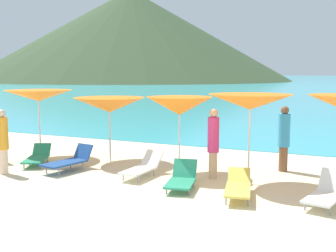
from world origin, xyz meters
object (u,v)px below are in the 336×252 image
object	(u,v)px
lounge_chair_4	(69,160)
beachgoer_3	(3,140)
lounge_chair_2	(143,167)
lounge_chair_6	(238,186)
umbrella_1	(109,105)
beachgoer_4	(284,137)
lounge_chair_7	(37,157)
lounge_chair_0	(182,179)
lounge_chair_3	(326,193)
umbrella_2	(179,106)
beachgoer_0	(213,141)
umbrella_0	(38,96)
umbrella_3	(250,102)

from	to	relation	value
lounge_chair_4	beachgoer_3	bearing A→B (deg)	-132.62
lounge_chair_2	lounge_chair_6	size ratio (longest dim) A/B	0.94
umbrella_1	beachgoer_4	xyz separation A→B (m)	(5.33, 0.92, -0.81)
lounge_chair_7	beachgoer_4	bearing A→B (deg)	-9.18
lounge_chair_0	beachgoer_4	bearing A→B (deg)	44.70
lounge_chair_3	beachgoer_3	bearing A→B (deg)	-162.55
lounge_chair_2	lounge_chair_7	xyz separation A→B (m)	(-3.75, 0.03, -0.04)
lounge_chair_3	lounge_chair_6	size ratio (longest dim) A/B	0.87
umbrella_2	lounge_chair_4	bearing A→B (deg)	-158.95
lounge_chair_0	beachgoer_3	bearing A→B (deg)	175.43
lounge_chair_0	lounge_chair_4	distance (m)	3.76
umbrella_1	lounge_chair_3	world-z (taller)	umbrella_1
umbrella_2	lounge_chair_6	bearing A→B (deg)	-37.49
lounge_chair_2	lounge_chair_7	world-z (taller)	lounge_chair_2
beachgoer_0	umbrella_2	bearing A→B (deg)	-33.36
lounge_chair_3	lounge_chair_2	bearing A→B (deg)	-174.69
lounge_chair_3	beachgoer_4	world-z (taller)	beachgoer_4
lounge_chair_3	lounge_chair_4	distance (m)	7.09
umbrella_0	beachgoer_0	size ratio (longest dim) A/B	1.26
umbrella_2	lounge_chair_2	size ratio (longest dim) A/B	1.34
lounge_chair_3	beachgoer_3	distance (m)	8.59
lounge_chair_0	beachgoer_3	size ratio (longest dim) A/B	0.76
lounge_chair_3	beachgoer_4	size ratio (longest dim) A/B	0.79
umbrella_3	beachgoer_0	distance (m)	1.49
beachgoer_3	lounge_chair_6	bearing A→B (deg)	-129.43
lounge_chair_2	beachgoer_3	size ratio (longest dim) A/B	0.88
umbrella_1	lounge_chair_7	world-z (taller)	umbrella_1
umbrella_2	lounge_chair_2	xyz separation A→B (m)	(-0.72, -0.89, -1.63)
lounge_chair_2	beachgoer_0	distance (m)	2.06
beachgoer_0	beachgoer_4	distance (m)	2.30
lounge_chair_4	beachgoer_3	xyz separation A→B (m)	(-1.45, -1.07, 0.67)
umbrella_3	beachgoer_0	bearing A→B (deg)	172.93
lounge_chair_7	beachgoer_4	distance (m)	7.55
umbrella_1	lounge_chair_0	distance (m)	4.25
umbrella_3	umbrella_2	bearing A→B (deg)	169.63
umbrella_1	lounge_chair_7	distance (m)	2.77
beachgoer_0	beachgoer_3	size ratio (longest dim) A/B	1.03
lounge_chair_6	beachgoer_4	distance (m)	3.22
umbrella_2	lounge_chair_2	distance (m)	2.00
umbrella_3	beachgoer_3	bearing A→B (deg)	-164.33
lounge_chair_3	beachgoer_0	world-z (taller)	beachgoer_0
umbrella_0	umbrella_3	bearing A→B (deg)	-3.75
umbrella_0	umbrella_1	xyz separation A→B (m)	(2.54, 0.40, -0.26)
beachgoer_0	beachgoer_4	xyz separation A→B (m)	(1.59, 1.67, -0.01)
umbrella_0	lounge_chair_3	xyz separation A→B (m)	(9.25, -1.60, -1.80)
umbrella_3	lounge_chair_2	distance (m)	3.40
lounge_chair_6	beachgoer_0	distance (m)	1.94
umbrella_2	lounge_chair_6	xyz separation A→B (m)	(2.19, -1.68, -1.65)
umbrella_0	umbrella_1	distance (m)	2.58
lounge_chair_0	lounge_chair_6	xyz separation A→B (m)	(1.46, -0.12, 0.01)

